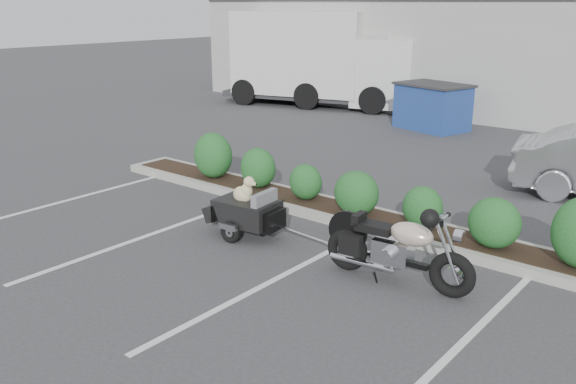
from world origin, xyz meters
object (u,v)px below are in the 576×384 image
Objects in this scene: pet_trailer at (246,210)px; delivery_truck at (324,61)px; dumpster at (432,106)px; motorcycle at (397,249)px.

pet_trailer is 13.55m from delivery_truck.
delivery_truck is (-6.90, 11.60, 1.18)m from pet_trailer.
dumpster is at bearing -32.37° from delivery_truck.
motorcycle is 15.17m from delivery_truck.
dumpster reaches higher than pet_trailer.
motorcycle is 1.25× the size of pet_trailer.
dumpster is (-1.70, 9.99, 0.26)m from pet_trailer.
delivery_truck is at bearing 124.34° from motorcycle.
motorcycle is at bearing -51.18° from dumpster.
pet_trailer is at bearing -74.46° from delivery_truck.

